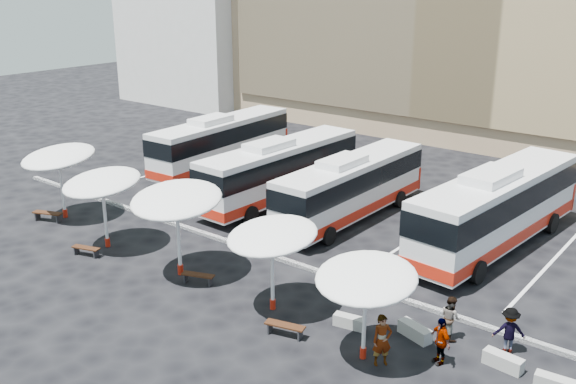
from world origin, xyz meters
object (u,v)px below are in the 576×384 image
Objects in this scene: sunshade_0 at (59,157)px; passenger_1 at (451,318)px; bus_0 at (222,141)px; sunshade_1 at (102,183)px; sunshade_3 at (272,236)px; conc_bench_3 at (556,384)px; conc_bench_2 at (503,361)px; bus_1 at (281,169)px; conc_bench_0 at (349,322)px; bus_3 at (498,206)px; passenger_0 at (382,340)px; bus_2 at (351,186)px; passenger_2 at (440,341)px; conc_bench_1 at (415,331)px; wood_bench_0 at (48,214)px; wood_bench_2 at (198,276)px; sunshade_2 at (176,200)px; passenger_3 at (509,330)px; wood_bench_3 at (285,327)px; sunshade_4 at (366,278)px; wood_bench_1 at (86,249)px.

sunshade_0 reaches higher than passenger_1.
sunshade_1 reaches higher than bus_0.
conc_bench_3 is (9.91, 1.37, -2.74)m from sunshade_3.
conc_bench_2 is (17.97, 1.75, -2.87)m from sunshade_1.
bus_1 reaches higher than conc_bench_0.
sunshade_0 is at bearing -178.74° from conc_bench_3.
bus_3 is 11.63m from passenger_0.
passenger_2 is at bearing -44.25° from bus_2.
sunshade_1 is 16.42m from passenger_2.
bus_0 is 1.05× the size of bus_2.
conc_bench_1 is at bearing 15.87° from sunshade_3.
wood_bench_0 is 1.28× the size of conc_bench_2.
wood_bench_2 is at bearing -94.04° from bus_2.
sunshade_2 is at bearing 172.54° from wood_bench_2.
bus_1 is 2.87× the size of sunshade_0.
bus_0 is at bearing 139.34° from sunshade_3.
passenger_2 is (0.38, -1.59, 0.02)m from passenger_1.
sunshade_3 is 6.01m from conc_bench_1.
passenger_3 reaches higher than passenger_1.
conc_bench_0 is at bearing -159.79° from conc_bench_1.
wood_bench_3 reaches higher than wood_bench_2.
conc_bench_3 is (12.83, -8.51, -1.52)m from bus_2.
bus_0 is at bearing 146.04° from conc_bench_0.
sunshade_2 reaches higher than bus_2.
wood_bench_3 is at bearing -127.36° from conc_bench_0.
conc_bench_3 is at bearing -1.16° from conc_bench_1.
passenger_1 is at bearing 11.60° from sunshade_2.
wood_bench_3 is at bearing -67.62° from bus_2.
wood_bench_3 is 0.91× the size of passenger_3.
conc_bench_2 is (23.04, 1.62, -0.13)m from wood_bench_0.
sunshade_3 reaches higher than passenger_3.
conc_bench_0 is (-1.32, -10.22, -1.75)m from bus_3.
passenger_1 is (1.70, 2.87, -2.10)m from sunshade_4.
bus_2 is 10.28m from wood_bench_2.
wood_bench_2 is (10.93, -1.09, -2.92)m from sunshade_0.
conc_bench_1 is 2.22m from passenger_0.
wood_bench_0 is at bearing 38.67° from passenger_1.
bus_0 is 2.64× the size of sunshade_3.
sunshade_0 is at bearing 155.80° from wood_bench_1.
passenger_1 is (1.05, 2.83, -0.09)m from passenger_0.
sunshade_3 is 2.70× the size of passenger_1.
wood_bench_3 is at bearing 1.03° from wood_bench_1.
conc_bench_2 is at bearing 9.80° from conc_bench_0.
sunshade_3 is at bearing -43.08° from bus_0.
bus_1 is 11.58m from wood_bench_1.
bus_3 is at bearing -45.69° from passenger_1.
sunshade_4 is at bearing -84.28° from bus_3.
bus_2 is 12.24m from sunshade_1.
sunshade_1 is at bearing -173.70° from conc_bench_1.
conc_bench_1 is at bearing 176.69° from passenger_2.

